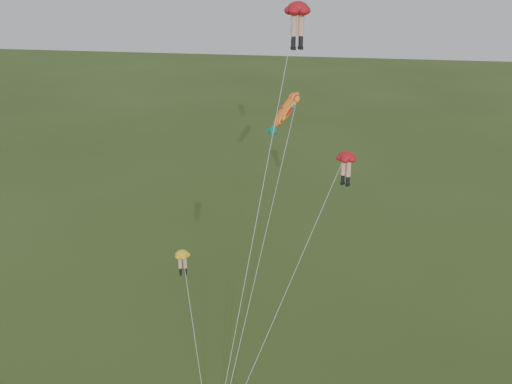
# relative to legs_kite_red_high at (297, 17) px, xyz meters

# --- Properties ---
(legs_kite_red_high) EXTENTS (4.23, 10.99, 22.93)m
(legs_kite_red_high) POSITION_rel_legs_kite_red_high_xyz_m (0.00, 0.00, 0.00)
(legs_kite_red_high) COLOR red
(legs_kite_red_high) RESTS_ON ground
(legs_kite_red_mid) EXTENTS (6.73, 11.60, 13.79)m
(legs_kite_red_mid) POSITION_rel_legs_kite_red_high_xyz_m (3.31, 0.03, -9.02)
(legs_kite_red_mid) COLOR red
(legs_kite_red_mid) RESTS_ON ground
(legs_kite_yellow) EXTENTS (2.90, 4.43, 8.93)m
(legs_kite_yellow) POSITION_rel_legs_kite_red_high_xyz_m (-5.83, -6.07, -13.85)
(legs_kite_yellow) COLOR yellow
(legs_kite_yellow) RESTS_ON ground
(fish_kite) EXTENTS (3.11, 15.26, 17.01)m
(fish_kite) POSITION_rel_legs_kite_red_high_xyz_m (-0.96, 3.31, -6.55)
(fish_kite) COLOR yellow
(fish_kite) RESTS_ON ground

